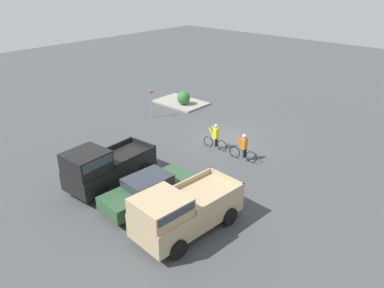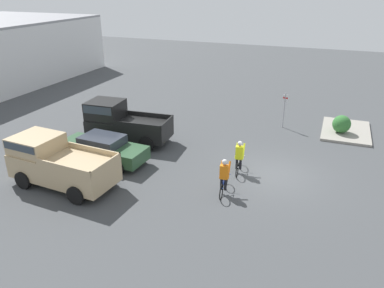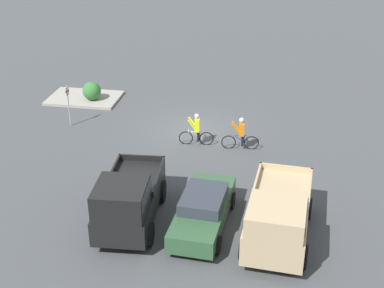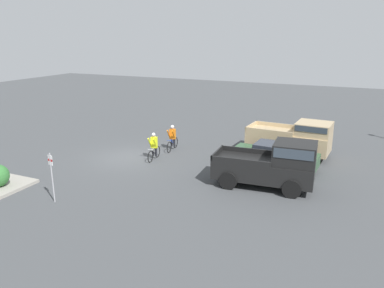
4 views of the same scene
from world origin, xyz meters
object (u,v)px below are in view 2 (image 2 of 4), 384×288
Objects in this scene: fire_lane_sign at (284,107)px; shrub at (342,124)px; pickup_truck_0 at (57,161)px; cyclist_1 at (224,176)px; pickup_truck_1 at (121,121)px; cyclist_0 at (239,157)px; sedan_0 at (103,148)px.

fire_lane_sign reaches higher than shrub.
cyclist_1 is at bearing -75.06° from pickup_truck_0.
pickup_truck_1 reaches higher than cyclist_0.
pickup_truck_0 reaches higher than cyclist_1.
pickup_truck_1 is at bearing 79.53° from cyclist_0.
cyclist_0 is 1.60× the size of shrub.
pickup_truck_0 reaches higher than sedan_0.
cyclist_0 is (-1.37, -7.43, -0.40)m from pickup_truck_1.
cyclist_0 is 7.16m from fire_lane_sign.
fire_lane_sign is at bearing -43.45° from sedan_0.
fire_lane_sign is (9.25, -1.21, 0.57)m from cyclist_1.
pickup_truck_1 reaches higher than cyclist_1.
pickup_truck_0 is 2.87m from sedan_0.
pickup_truck_0 is 8.58m from cyclist_0.
pickup_truck_0 is 16.51m from shrub.
cyclist_1 is 10.39m from shrub.
cyclist_0 reaches higher than shrub.
sedan_0 is at bearing 83.24° from cyclist_1.
pickup_truck_0 is 1.06× the size of sedan_0.
fire_lane_sign is (7.05, -1.10, 0.57)m from cyclist_0.
cyclist_0 is at bearing -60.92° from pickup_truck_0.
pickup_truck_1 reaches higher than shrub.
cyclist_1 is 9.35m from fire_lane_sign.
cyclist_0 is 0.76× the size of fire_lane_sign.
pickup_truck_1 is at bearing 63.97° from cyclist_1.
shrub is at bearing -90.08° from fire_lane_sign.
pickup_truck_1 reaches higher than sedan_0.
shrub is (-0.01, -3.51, -0.70)m from fire_lane_sign.
pickup_truck_1 is 13.32m from shrub.
fire_lane_sign is at bearing 89.92° from shrub.
pickup_truck_1 reaches higher than pickup_truck_0.
cyclist_1 reaches higher than sedan_0.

